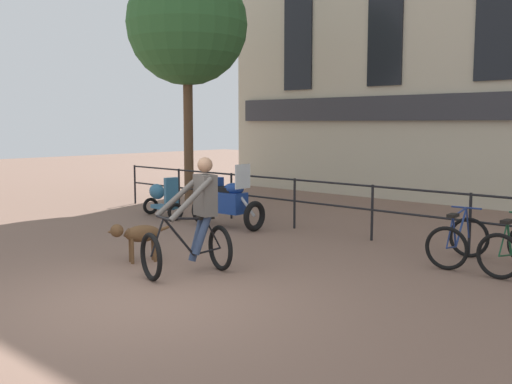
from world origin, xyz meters
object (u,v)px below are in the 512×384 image
object	(u,v)px
parked_motorcycle	(227,201)
parked_scooter	(162,198)
parked_bicycle_near_lamp	(458,241)
cyclist_with_bike	(195,222)
dog	(137,234)

from	to	relation	value
parked_motorcycle	parked_scooter	world-z (taller)	parked_motorcycle
parked_motorcycle	parked_bicycle_near_lamp	size ratio (longest dim) A/B	1.39
cyclist_with_bike	parked_bicycle_near_lamp	distance (m)	4.12
cyclist_with_bike	dog	xyz separation A→B (m)	(-1.23, -0.14, -0.32)
parked_motorcycle	parked_scooter	xyz separation A→B (m)	(-2.08, -0.11, -0.10)
dog	parked_motorcycle	world-z (taller)	parked_motorcycle
parked_bicycle_near_lamp	dog	bearing A→B (deg)	36.04
parked_motorcycle	parked_scooter	bearing A→B (deg)	90.12
dog	parked_bicycle_near_lamp	distance (m)	5.03
parked_scooter	cyclist_with_bike	bearing A→B (deg)	-113.32
parked_scooter	dog	bearing A→B (deg)	-123.17
parked_motorcycle	cyclist_with_bike	bearing A→B (deg)	-143.58
dog	parked_motorcycle	size ratio (longest dim) A/B	0.56
parked_motorcycle	dog	bearing A→B (deg)	-161.11
parked_bicycle_near_lamp	parked_scooter	bearing A→B (deg)	-3.90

